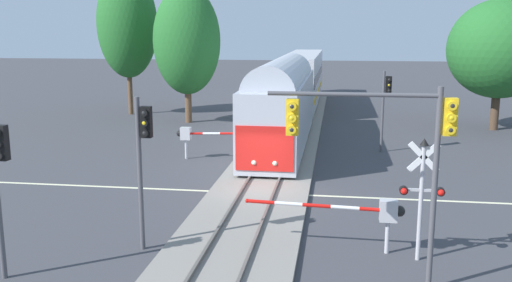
{
  "coord_description": "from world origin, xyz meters",
  "views": [
    {
      "loc": [
        3.3,
        -23.69,
        7.16
      ],
      "look_at": [
        -0.43,
        1.85,
        2.0
      ],
      "focal_mm": 39.14,
      "sensor_mm": 36.0,
      "label": 1
    }
  ],
  "objects_px": {
    "pine_left_background": "(127,24)",
    "crossing_signal_mast": "(422,187)",
    "traffic_signal_median": "(143,149)",
    "oak_behind_train": "(187,41)",
    "commuter_train": "(295,86)",
    "crossing_gate_far": "(196,135)",
    "crossing_gate_near": "(372,211)",
    "traffic_signal_far_side": "(386,98)",
    "traffic_signal_near_right": "(387,137)",
    "maple_right_background": "(500,49)"
  },
  "relations": [
    {
      "from": "oak_behind_train",
      "to": "pine_left_background",
      "type": "bearing_deg",
      "value": 150.23
    },
    {
      "from": "commuter_train",
      "to": "maple_right_background",
      "type": "height_order",
      "value": "maple_right_background"
    },
    {
      "from": "commuter_train",
      "to": "pine_left_background",
      "type": "relative_size",
      "value": 3.29
    },
    {
      "from": "traffic_signal_far_side",
      "to": "crossing_signal_mast",
      "type": "bearing_deg",
      "value": -90.55
    },
    {
      "from": "commuter_train",
      "to": "crossing_gate_near",
      "type": "distance_m",
      "value": 26.65
    },
    {
      "from": "traffic_signal_near_right",
      "to": "pine_left_background",
      "type": "bearing_deg",
      "value": 121.83
    },
    {
      "from": "crossing_gate_near",
      "to": "traffic_signal_near_right",
      "type": "xyz_separation_m",
      "value": [
        0.14,
        -2.48,
        2.92
      ]
    },
    {
      "from": "traffic_signal_near_right",
      "to": "maple_right_background",
      "type": "height_order",
      "value": "maple_right_background"
    },
    {
      "from": "traffic_signal_median",
      "to": "maple_right_background",
      "type": "relative_size",
      "value": 0.54
    },
    {
      "from": "traffic_signal_far_side",
      "to": "traffic_signal_median",
      "type": "distance_m",
      "value": 18.76
    },
    {
      "from": "crossing_signal_mast",
      "to": "maple_right_background",
      "type": "height_order",
      "value": "maple_right_background"
    },
    {
      "from": "crossing_gate_near",
      "to": "oak_behind_train",
      "type": "relative_size",
      "value": 0.5
    },
    {
      "from": "crossing_signal_mast",
      "to": "oak_behind_train",
      "type": "xyz_separation_m",
      "value": [
        -14.19,
        25.01,
        3.92
      ]
    },
    {
      "from": "traffic_signal_far_side",
      "to": "maple_right_background",
      "type": "distance_m",
      "value": 12.58
    },
    {
      "from": "maple_right_background",
      "to": "commuter_train",
      "type": "bearing_deg",
      "value": 173.41
    },
    {
      "from": "traffic_signal_far_side",
      "to": "pine_left_background",
      "type": "bearing_deg",
      "value": 148.75
    },
    {
      "from": "traffic_signal_median",
      "to": "maple_right_background",
      "type": "distance_m",
      "value": 30.89
    },
    {
      "from": "traffic_signal_near_right",
      "to": "pine_left_background",
      "type": "distance_m",
      "value": 36.07
    },
    {
      "from": "crossing_gate_near",
      "to": "pine_left_background",
      "type": "distance_m",
      "value": 34.32
    },
    {
      "from": "traffic_signal_median",
      "to": "maple_right_background",
      "type": "height_order",
      "value": "maple_right_background"
    },
    {
      "from": "crossing_gate_near",
      "to": "maple_right_background",
      "type": "bearing_deg",
      "value": 67.58
    },
    {
      "from": "crossing_gate_near",
      "to": "traffic_signal_near_right",
      "type": "relative_size",
      "value": 0.91
    },
    {
      "from": "traffic_signal_far_side",
      "to": "oak_behind_train",
      "type": "height_order",
      "value": "oak_behind_train"
    },
    {
      "from": "crossing_gate_near",
      "to": "maple_right_background",
      "type": "xyz_separation_m",
      "value": [
        10.12,
        24.53,
        4.42
      ]
    },
    {
      "from": "commuter_train",
      "to": "maple_right_background",
      "type": "bearing_deg",
      "value": -6.59
    },
    {
      "from": "crossing_gate_near",
      "to": "crossing_signal_mast",
      "type": "xyz_separation_m",
      "value": [
        1.44,
        -0.44,
        1.0
      ]
    },
    {
      "from": "crossing_signal_mast",
      "to": "crossing_gate_far",
      "type": "distance_m",
      "value": 16.45
    },
    {
      "from": "maple_right_background",
      "to": "oak_behind_train",
      "type": "xyz_separation_m",
      "value": [
        -22.87,
        0.04,
        0.5
      ]
    },
    {
      "from": "traffic_signal_near_right",
      "to": "traffic_signal_far_side",
      "type": "bearing_deg",
      "value": 85.44
    },
    {
      "from": "commuter_train",
      "to": "crossing_gate_far",
      "type": "distance_m",
      "value": 14.75
    },
    {
      "from": "traffic_signal_median",
      "to": "oak_behind_train",
      "type": "bearing_deg",
      "value": 102.01
    },
    {
      "from": "traffic_signal_near_right",
      "to": "crossing_gate_far",
      "type": "bearing_deg",
      "value": 121.85
    },
    {
      "from": "maple_right_background",
      "to": "traffic_signal_median",
      "type": "bearing_deg",
      "value": -124.56
    },
    {
      "from": "crossing_gate_far",
      "to": "oak_behind_train",
      "type": "bearing_deg",
      "value": 106.91
    },
    {
      "from": "crossing_gate_near",
      "to": "oak_behind_train",
      "type": "height_order",
      "value": "oak_behind_train"
    },
    {
      "from": "commuter_train",
      "to": "crossing_gate_far",
      "type": "height_order",
      "value": "commuter_train"
    },
    {
      "from": "traffic_signal_far_side",
      "to": "maple_right_background",
      "type": "xyz_separation_m",
      "value": [
        8.53,
        8.87,
        2.59
      ]
    },
    {
      "from": "traffic_signal_far_side",
      "to": "oak_behind_train",
      "type": "xyz_separation_m",
      "value": [
        -14.34,
        8.91,
        3.09
      ]
    },
    {
      "from": "crossing_gate_near",
      "to": "crossing_gate_far",
      "type": "height_order",
      "value": "same"
    },
    {
      "from": "traffic_signal_far_side",
      "to": "traffic_signal_median",
      "type": "xyz_separation_m",
      "value": [
        -8.94,
        -16.49,
        0.19
      ]
    },
    {
      "from": "crossing_gate_near",
      "to": "maple_right_background",
      "type": "height_order",
      "value": "maple_right_background"
    },
    {
      "from": "traffic_signal_near_right",
      "to": "pine_left_background",
      "type": "height_order",
      "value": "pine_left_background"
    },
    {
      "from": "crossing_gate_far",
      "to": "pine_left_background",
      "type": "distance_m",
      "value": 19.6
    },
    {
      "from": "maple_right_background",
      "to": "traffic_signal_far_side",
      "type": "bearing_deg",
      "value": -133.89
    },
    {
      "from": "traffic_signal_far_side",
      "to": "traffic_signal_near_right",
      "type": "xyz_separation_m",
      "value": [
        -1.45,
        -18.14,
        1.09
      ]
    },
    {
      "from": "traffic_signal_median",
      "to": "pine_left_background",
      "type": "relative_size",
      "value": 0.42
    },
    {
      "from": "traffic_signal_far_side",
      "to": "traffic_signal_median",
      "type": "height_order",
      "value": "traffic_signal_median"
    },
    {
      "from": "crossing_signal_mast",
      "to": "pine_left_background",
      "type": "distance_m",
      "value": 35.32
    },
    {
      "from": "pine_left_background",
      "to": "crossing_signal_mast",
      "type": "bearing_deg",
      "value": -54.6
    },
    {
      "from": "crossing_signal_mast",
      "to": "maple_right_background",
      "type": "relative_size",
      "value": 0.42
    }
  ]
}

